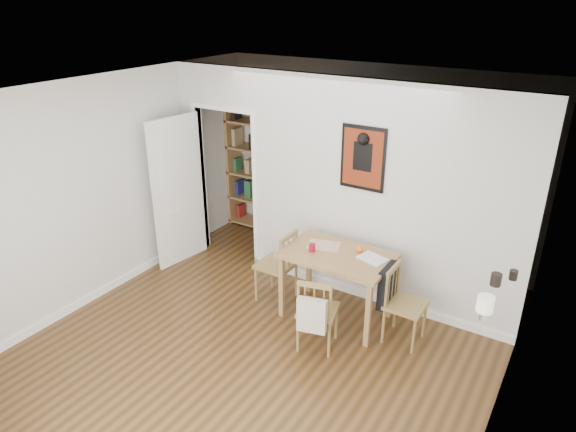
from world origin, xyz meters
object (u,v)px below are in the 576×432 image
Objects in this scene: dining_table at (337,262)px; chair_front at (318,311)px; mantel_lamp at (485,305)px; bookshelf at (256,162)px; fireplace at (492,351)px; chair_left at (276,265)px; ceramic_jar_b at (513,275)px; orange_fruit at (359,249)px; chair_right at (404,304)px; red_glass at (312,248)px; ceramic_jar_a at (496,280)px; notebook at (373,259)px.

chair_front reaches higher than dining_table.
chair_front is 1.87m from mantel_lamp.
bookshelf is 4.53m from fireplace.
ceramic_jar_b reaches higher than chair_left.
dining_table is 1.39× the size of chair_front.
bookshelf reaches higher than chair_front.
ceramic_jar_b is at bearing -14.03° from orange_fruit.
chair_front is at bearing -179.44° from fireplace.
fireplace is (1.68, 0.02, 0.19)m from chair_front.
orange_fruit is (0.18, 0.16, 0.13)m from dining_table.
chair_front is at bearing -81.90° from dining_table.
chair_right is 1.26m from ceramic_jar_b.
chair_front is 0.40× the size of bookshelf.
chair_front is at bearing -43.58° from bookshelf.
chair_front is at bearing 166.38° from mantel_lamp.
red_glass is 0.84× the size of ceramic_jar_a.
chair_left is 3.12× the size of notebook.
fireplace is 6.34× the size of mantel_lamp.
fireplace is at bearing -92.36° from ceramic_jar_b.
notebook is at bearing 13.13° from dining_table.
dining_table is at bearing -35.83° from bookshelf.
fireplace is 1.55m from notebook.
fireplace is 4.31× the size of notebook.
bookshelf is at bearing 131.10° from chair_left.
chair_left is 1.02m from chair_front.
dining_table is 0.84m from chair_right.
ceramic_jar_a reaches higher than chair_left.
fireplace is 1.75m from orange_fruit.
fireplace reaches higher than chair_right.
notebook is 1.50m from ceramic_jar_b.
dining_table is at bearing -138.91° from orange_fruit.
fireplace is (2.54, -0.53, 0.16)m from chair_left.
notebook is (0.19, -0.07, -0.03)m from orange_fruit.
mantel_lamp is at bearing -33.32° from bookshelf.
ceramic_jar_a is at bearing -9.33° from red_glass.
mantel_lamp is (1.96, -0.88, 0.43)m from red_glass.
notebook reaches higher than dining_table.
fireplace is 0.67m from ceramic_jar_b.
mantel_lamp is at bearing -20.67° from chair_left.
fireplace is at bearing -17.78° from dining_table.
red_glass is at bearing 125.67° from chair_front.
orange_fruit reaches higher than notebook.
mantel_lamp reaches higher than chair_front.
ceramic_jar_a is at bearing -13.97° from dining_table.
dining_table is 0.65m from chair_front.
chair_left is 8.28× the size of ceramic_jar_a.
chair_left reaches higher than orange_fruit.
chair_left reaches higher than chair_right.
chair_left is 2.24m from bookshelf.
chair_right is at bearing 133.17° from mantel_lamp.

